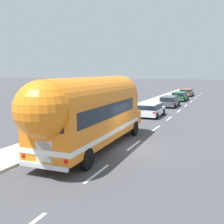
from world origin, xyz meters
The scene contains 8 objects.
ground_plane centered at (0.00, 0.00, 0.00)m, with size 300.00×300.00×0.00m, color #424247.
lane_markings centered at (-2.68, 12.67, 0.00)m, with size 3.94×80.00×0.01m.
sidewalk_slab centered at (-5.11, 10.00, 0.07)m, with size 2.61×90.00×0.15m, color #9E9B93.
painted_bus centered at (-1.88, -1.54, 2.30)m, with size 2.80×11.92×4.12m.
car_lead centered at (-1.86, 11.40, 0.79)m, with size 1.96×4.27×1.37m.
car_second centered at (-1.74, 19.87, 0.80)m, with size 1.99×4.52×1.37m.
car_third centered at (-1.73, 27.72, 0.80)m, with size 2.09×4.55×1.37m.
car_fourth centered at (-1.94, 36.17, 0.79)m, with size 2.11×4.50×1.37m.
Camera 1 is at (5.11, -14.87, 4.41)m, focal length 44.18 mm.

